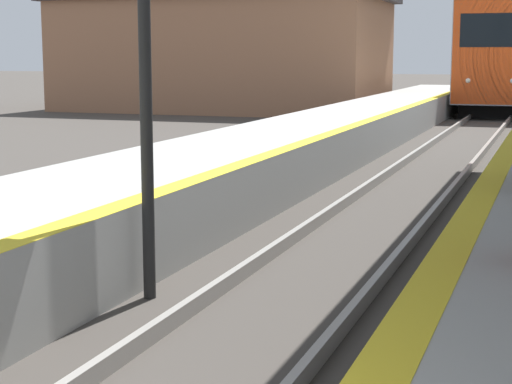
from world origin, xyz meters
name	(u,v)px	position (x,y,z in m)	size (l,w,h in m)	color
train	(508,53)	(0.00, 39.14, 2.38)	(2.76, 19.27, 4.69)	black
station_building	(224,53)	(-11.15, 32.27, 2.41)	(13.71, 7.59, 4.79)	#9E6B4C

